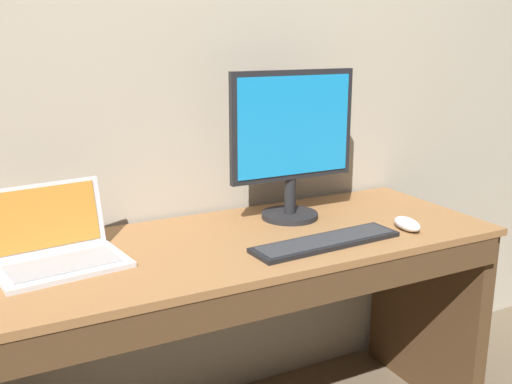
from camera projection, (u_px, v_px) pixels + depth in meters
name	position (u px, v px, depth m)	size (l,w,h in m)	color
desk	(221.00, 319.00, 1.80)	(1.74, 0.60, 0.73)	olive
laptop_silver	(57.00, 250.00, 1.58)	(0.35, 0.29, 0.20)	silver
external_monitor	(292.00, 142.00, 1.92)	(0.44, 0.19, 0.49)	black
wired_keyboard	(326.00, 242.00, 1.74)	(0.48, 0.14, 0.02)	black
computer_mouse	(407.00, 224.00, 1.86)	(0.06, 0.12, 0.04)	white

